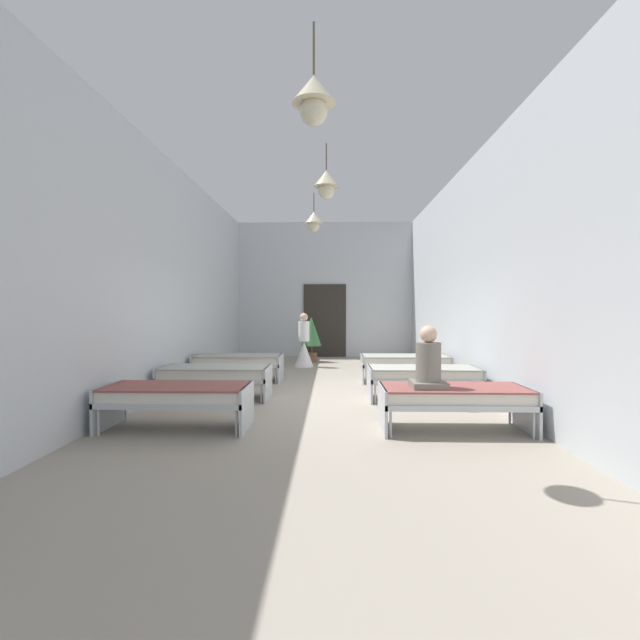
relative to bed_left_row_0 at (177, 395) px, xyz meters
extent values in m
cube|color=#9E9384|center=(1.82, 1.90, -0.49)|extent=(6.35, 14.24, 0.10)
cube|color=silver|center=(1.82, 8.82, 1.79)|extent=(6.15, 0.20, 4.45)
cube|color=silver|center=(-1.15, 1.90, 1.79)|extent=(0.20, 13.64, 4.45)
cube|color=silver|center=(4.80, 1.90, 1.79)|extent=(0.20, 13.64, 4.45)
cube|color=#2D2823|center=(1.82, 8.70, 0.76)|extent=(1.40, 0.06, 2.40)
cylinder|color=brown|center=(1.87, -1.28, 3.75)|extent=(0.02, 0.02, 0.51)
cone|color=beige|center=(1.87, -1.28, 3.35)|extent=(0.44, 0.44, 0.28)
sphere|color=beige|center=(1.87, -1.28, 3.13)|extent=(0.28, 0.28, 0.28)
cylinder|color=brown|center=(1.96, 1.90, 3.79)|extent=(0.02, 0.02, 0.45)
cone|color=beige|center=(1.96, 1.90, 3.41)|extent=(0.44, 0.44, 0.28)
sphere|color=beige|center=(1.96, 1.90, 3.19)|extent=(0.28, 0.28, 0.28)
cylinder|color=brown|center=(1.61, 5.08, 3.78)|extent=(0.02, 0.02, 0.46)
cone|color=beige|center=(1.61, 5.08, 3.40)|extent=(0.44, 0.44, 0.28)
sphere|color=beige|center=(1.61, 5.08, 3.18)|extent=(0.28, 0.28, 0.28)
cylinder|color=#B7BCC1|center=(-0.87, -0.36, -0.27)|extent=(0.03, 0.03, 0.34)
cylinder|color=#B7BCC1|center=(-0.87, 0.36, -0.27)|extent=(0.03, 0.03, 0.34)
cylinder|color=#B7BCC1|center=(0.87, -0.36, -0.27)|extent=(0.03, 0.03, 0.34)
cylinder|color=#B7BCC1|center=(0.87, 0.36, -0.27)|extent=(0.03, 0.03, 0.34)
cube|color=#B7BCC1|center=(0.00, 0.00, -0.06)|extent=(1.90, 0.84, 0.07)
cube|color=#B7BCC1|center=(-0.93, 0.00, -0.15)|extent=(0.04, 0.84, 0.57)
cube|color=#B7BCC1|center=(0.93, 0.00, -0.15)|extent=(0.04, 0.84, 0.57)
cube|color=silver|center=(0.00, 0.00, 0.04)|extent=(1.82, 0.78, 0.14)
cube|color=#8C4C47|center=(0.00, 0.00, 0.12)|extent=(1.86, 0.82, 0.02)
cylinder|color=#B7BCC1|center=(2.78, -0.36, -0.27)|extent=(0.03, 0.03, 0.34)
cylinder|color=#B7BCC1|center=(2.78, 0.36, -0.27)|extent=(0.03, 0.03, 0.34)
cylinder|color=#B7BCC1|center=(4.52, -0.36, -0.27)|extent=(0.03, 0.03, 0.34)
cylinder|color=#B7BCC1|center=(4.52, 0.36, -0.27)|extent=(0.03, 0.03, 0.34)
cube|color=#B7BCC1|center=(3.65, 0.00, -0.06)|extent=(1.90, 0.84, 0.07)
cube|color=#B7BCC1|center=(2.72, 0.00, -0.15)|extent=(0.04, 0.84, 0.57)
cube|color=#B7BCC1|center=(4.58, 0.00, -0.15)|extent=(0.04, 0.84, 0.57)
cube|color=silver|center=(3.65, 0.00, 0.04)|extent=(1.82, 0.78, 0.14)
cube|color=#8C4C47|center=(3.65, 0.00, 0.12)|extent=(1.86, 0.82, 0.02)
cylinder|color=#B7BCC1|center=(-0.87, 1.54, -0.27)|extent=(0.03, 0.03, 0.34)
cylinder|color=#B7BCC1|center=(-0.87, 2.26, -0.27)|extent=(0.03, 0.03, 0.34)
cylinder|color=#B7BCC1|center=(0.87, 1.54, -0.27)|extent=(0.03, 0.03, 0.34)
cylinder|color=#B7BCC1|center=(0.87, 2.26, -0.27)|extent=(0.03, 0.03, 0.34)
cube|color=#B7BCC1|center=(0.00, 1.90, -0.06)|extent=(1.90, 0.84, 0.07)
cube|color=#B7BCC1|center=(-0.93, 1.90, -0.15)|extent=(0.04, 0.84, 0.57)
cube|color=#B7BCC1|center=(0.93, 1.90, -0.15)|extent=(0.04, 0.84, 0.57)
cube|color=silver|center=(0.00, 1.90, 0.04)|extent=(1.82, 0.78, 0.14)
cube|color=#9E9E93|center=(0.00, 1.90, 0.12)|extent=(1.86, 0.82, 0.02)
cylinder|color=#B7BCC1|center=(2.78, 1.54, -0.27)|extent=(0.03, 0.03, 0.34)
cylinder|color=#B7BCC1|center=(2.78, 2.26, -0.27)|extent=(0.03, 0.03, 0.34)
cylinder|color=#B7BCC1|center=(4.52, 1.54, -0.27)|extent=(0.03, 0.03, 0.34)
cylinder|color=#B7BCC1|center=(4.52, 2.26, -0.27)|extent=(0.03, 0.03, 0.34)
cube|color=#B7BCC1|center=(3.65, 1.90, -0.06)|extent=(1.90, 0.84, 0.07)
cube|color=#B7BCC1|center=(2.72, 1.90, -0.15)|extent=(0.04, 0.84, 0.57)
cube|color=#B7BCC1|center=(4.58, 1.90, -0.15)|extent=(0.04, 0.84, 0.57)
cube|color=silver|center=(3.65, 1.90, 0.04)|extent=(1.82, 0.78, 0.14)
cube|color=#9E9E93|center=(3.65, 1.90, 0.12)|extent=(1.86, 0.82, 0.02)
cylinder|color=#B7BCC1|center=(-0.87, 3.44, -0.27)|extent=(0.03, 0.03, 0.34)
cylinder|color=#B7BCC1|center=(-0.87, 4.16, -0.27)|extent=(0.03, 0.03, 0.34)
cylinder|color=#B7BCC1|center=(0.87, 3.44, -0.27)|extent=(0.03, 0.03, 0.34)
cylinder|color=#B7BCC1|center=(0.87, 4.16, -0.27)|extent=(0.03, 0.03, 0.34)
cube|color=#B7BCC1|center=(0.00, 3.80, -0.06)|extent=(1.90, 0.84, 0.07)
cube|color=#B7BCC1|center=(-0.93, 3.80, -0.15)|extent=(0.04, 0.84, 0.57)
cube|color=#B7BCC1|center=(0.93, 3.80, -0.15)|extent=(0.04, 0.84, 0.57)
cube|color=silver|center=(0.00, 3.80, 0.04)|extent=(1.82, 0.78, 0.14)
cube|color=#9E9E93|center=(0.00, 3.80, 0.12)|extent=(1.86, 0.82, 0.02)
cylinder|color=#B7BCC1|center=(2.78, 3.44, -0.27)|extent=(0.03, 0.03, 0.34)
cylinder|color=#B7BCC1|center=(2.78, 4.16, -0.27)|extent=(0.03, 0.03, 0.34)
cylinder|color=#B7BCC1|center=(4.52, 3.44, -0.27)|extent=(0.03, 0.03, 0.34)
cylinder|color=#B7BCC1|center=(4.52, 4.16, -0.27)|extent=(0.03, 0.03, 0.34)
cube|color=#B7BCC1|center=(3.65, 3.80, -0.06)|extent=(1.90, 0.84, 0.07)
cube|color=#B7BCC1|center=(2.72, 3.80, -0.15)|extent=(0.04, 0.84, 0.57)
cube|color=#B7BCC1|center=(4.58, 3.80, -0.15)|extent=(0.04, 0.84, 0.57)
cube|color=silver|center=(3.65, 3.80, 0.04)|extent=(1.82, 0.78, 0.14)
cube|color=#9E9E93|center=(3.65, 3.80, 0.12)|extent=(1.86, 0.82, 0.02)
cone|color=white|center=(1.29, 6.19, -0.09)|extent=(0.52, 0.52, 0.70)
cylinder|color=white|center=(1.29, 6.19, 0.54)|extent=(0.30, 0.30, 0.55)
sphere|color=beige|center=(1.29, 6.19, 0.92)|extent=(0.22, 0.22, 0.22)
cone|color=white|center=(1.29, 6.19, 1.00)|extent=(0.18, 0.18, 0.10)
cylinder|color=slate|center=(3.30, -0.07, 0.43)|extent=(0.32, 0.32, 0.58)
cube|color=slate|center=(3.30, -0.07, 0.18)|extent=(0.44, 0.44, 0.08)
sphere|color=beige|center=(3.30, -0.07, 0.83)|extent=(0.22, 0.22, 0.22)
cylinder|color=brown|center=(1.44, 7.28, -0.30)|extent=(0.33, 0.33, 0.29)
cylinder|color=brown|center=(1.44, 7.28, -0.05)|extent=(0.06, 0.06, 0.20)
cone|color=#3D7A42|center=(1.44, 7.28, 0.48)|extent=(0.60, 0.60, 0.87)
camera|label=1|loc=(2.05, -5.68, 1.15)|focal=24.41mm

